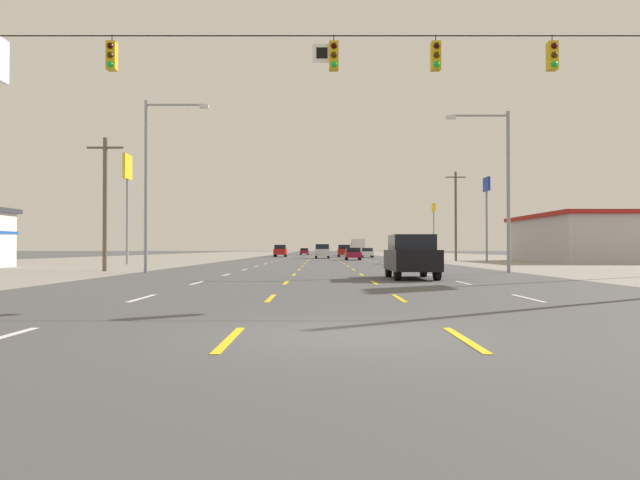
# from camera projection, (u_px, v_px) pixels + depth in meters

# --- Properties ---
(ground_plane) EXTENTS (572.00, 572.00, 0.00)m
(ground_plane) POSITION_uv_depth(u_px,v_px,m) (325.00, 260.00, 75.56)
(ground_plane) COLOR #4C4C4F
(lot_apron_left) EXTENTS (28.00, 440.00, 0.01)m
(lot_apron_left) POSITION_uv_depth(u_px,v_px,m) (125.00, 260.00, 75.61)
(lot_apron_left) COLOR gray
(lot_apron_left) RESTS_ON ground
(lot_apron_right) EXTENTS (28.00, 440.00, 0.01)m
(lot_apron_right) POSITION_uv_depth(u_px,v_px,m) (524.00, 260.00, 75.51)
(lot_apron_right) COLOR gray
(lot_apron_right) RESTS_ON ground
(lane_markings) EXTENTS (10.64, 227.60, 0.01)m
(lane_markings) POSITION_uv_depth(u_px,v_px,m) (323.00, 256.00, 114.06)
(lane_markings) COLOR white
(lane_markings) RESTS_ON ground
(signal_span_wire) EXTENTS (26.27, 0.53, 9.61)m
(signal_span_wire) POSITION_uv_depth(u_px,v_px,m) (340.00, 120.00, 19.83)
(signal_span_wire) COLOR brown
(signal_span_wire) RESTS_ON ground
(suv_inner_right_nearest) EXTENTS (1.98, 4.90, 1.98)m
(suv_inner_right_nearest) POSITION_uv_depth(u_px,v_px,m) (413.00, 256.00, 27.57)
(suv_inner_right_nearest) COLOR black
(suv_inner_right_nearest) RESTS_ON ground
(sedan_inner_right_near) EXTENTS (1.80, 4.50, 1.46)m
(sedan_inner_right_near) POSITION_uv_depth(u_px,v_px,m) (354.00, 254.00, 72.33)
(sedan_inner_right_near) COLOR maroon
(sedan_inner_right_near) RESTS_ON ground
(suv_center_turn_mid) EXTENTS (1.98, 4.90, 1.98)m
(suv_center_turn_mid) POSITION_uv_depth(u_px,v_px,m) (323.00, 251.00, 84.65)
(suv_center_turn_mid) COLOR silver
(suv_center_turn_mid) RESTS_ON ground
(sedan_far_right_midfar) EXTENTS (1.80, 4.50, 1.46)m
(sedan_far_right_midfar) POSITION_uv_depth(u_px,v_px,m) (368.00, 253.00, 93.56)
(sedan_far_right_midfar) COLOR white
(sedan_far_right_midfar) RESTS_ON ground
(suv_inner_right_far) EXTENTS (1.98, 4.90, 1.98)m
(suv_inner_right_far) POSITION_uv_depth(u_px,v_px,m) (345.00, 251.00, 98.70)
(suv_inner_right_far) COLOR red
(suv_inner_right_far) RESTS_ON ground
(suv_far_left_farther) EXTENTS (1.98, 4.90, 1.98)m
(suv_far_left_farther) POSITION_uv_depth(u_px,v_px,m) (282.00, 251.00, 100.63)
(suv_far_left_farther) COLOR red
(suv_far_left_farther) RESTS_ON ground
(box_truck_far_right_farthest) EXTENTS (2.40, 7.20, 3.23)m
(box_truck_far_right_farthest) POSITION_uv_depth(u_px,v_px,m) (359.00, 246.00, 119.10)
(box_truck_far_right_farthest) COLOR #235B2D
(box_truck_far_right_farthest) RESTS_ON ground
(sedan_inner_left_distant_a) EXTENTS (1.80, 4.50, 1.46)m
(sedan_inner_left_distant_a) POSITION_uv_depth(u_px,v_px,m) (306.00, 251.00, 130.81)
(sedan_inner_left_distant_a) COLOR maroon
(sedan_inner_left_distant_a) RESTS_ON ground
(suv_center_turn_distant_b) EXTENTS (1.98, 4.90, 1.98)m
(suv_center_turn_distant_b) POSITION_uv_depth(u_px,v_px,m) (322.00, 250.00, 136.46)
(suv_center_turn_distant_b) COLOR maroon
(suv_center_turn_distant_b) RESTS_ON ground
(storefront_right_row_1) EXTENTS (11.41, 18.42, 4.90)m
(storefront_right_row_1) POSITION_uv_depth(u_px,v_px,m) (587.00, 238.00, 63.26)
(storefront_right_row_1) COLOR #B2B2B7
(storefront_right_row_1) RESTS_ON ground
(pole_sign_left_row_1) EXTENTS (0.24, 2.00, 9.50)m
(pole_sign_left_row_1) POSITION_uv_depth(u_px,v_px,m) (129.00, 181.00, 52.68)
(pole_sign_left_row_1) COLOR gray
(pole_sign_left_row_1) RESTS_ON ground
(pole_sign_right_row_1) EXTENTS (0.24, 1.96, 8.61)m
(pole_sign_right_row_1) POSITION_uv_depth(u_px,v_px,m) (488.00, 199.00, 61.95)
(pole_sign_right_row_1) COLOR gray
(pole_sign_right_row_1) RESTS_ON ground
(pole_sign_right_row_2) EXTENTS (0.24, 2.07, 8.32)m
(pole_sign_right_row_2) POSITION_uv_depth(u_px,v_px,m) (435.00, 217.00, 93.65)
(pole_sign_right_row_2) COLOR gray
(pole_sign_right_row_2) RESTS_ON ground
(streetlight_left_row_0) EXTENTS (3.60, 0.26, 9.68)m
(streetlight_left_row_0) POSITION_uv_depth(u_px,v_px,m) (153.00, 174.00, 34.14)
(streetlight_left_row_0) COLOR gray
(streetlight_left_row_0) RESTS_ON ground
(streetlight_right_row_0) EXTENTS (3.57, 0.26, 9.07)m
(streetlight_right_row_0) POSITION_uv_depth(u_px,v_px,m) (503.00, 179.00, 34.09)
(streetlight_right_row_0) COLOR gray
(streetlight_right_row_0) RESTS_ON ground
(utility_pole_left_row_0) EXTENTS (2.20, 0.26, 8.02)m
(utility_pole_left_row_0) POSITION_uv_depth(u_px,v_px,m) (106.00, 201.00, 36.57)
(utility_pole_left_row_0) COLOR brown
(utility_pole_left_row_0) RESTS_ON ground
(utility_pole_right_row_1) EXTENTS (2.20, 0.26, 9.84)m
(utility_pole_right_row_1) POSITION_uv_depth(u_px,v_px,m) (457.00, 214.00, 67.05)
(utility_pole_right_row_1) COLOR brown
(utility_pole_right_row_1) RESTS_ON ground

